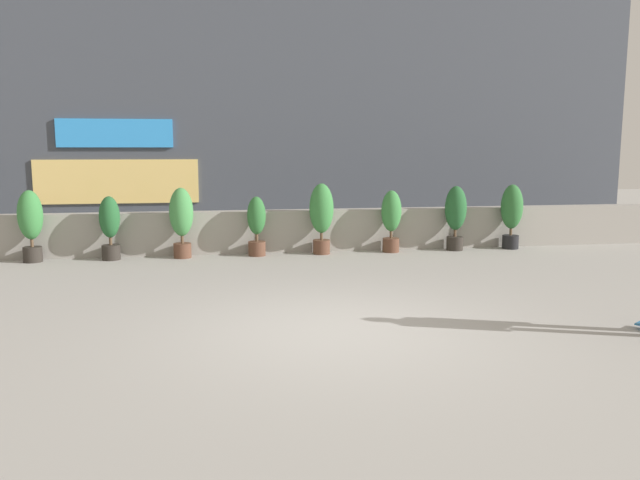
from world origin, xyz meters
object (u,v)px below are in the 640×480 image
potted_plant_2 (181,218)px  potted_plant_0 (30,221)px  potted_plant_3 (257,224)px  potted_plant_4 (321,213)px  potted_plant_1 (110,225)px  potted_plant_5 (391,218)px  potted_plant_6 (456,214)px  potted_plant_7 (512,212)px

potted_plant_2 → potted_plant_0: bearing=-180.0°
potted_plant_3 → potted_plant_4: size_ratio=0.83×
potted_plant_1 → potted_plant_5: size_ratio=0.96×
potted_plant_6 → potted_plant_5: bearing=180.0°
potted_plant_2 → potted_plant_7: size_ratio=1.00×
potted_plant_2 → potted_plant_4: (2.89, -0.00, 0.04)m
potted_plant_5 → potted_plant_1: bearing=180.0°
potted_plant_0 → potted_plant_5: bearing=0.0°
potted_plant_5 → potted_plant_7: size_ratio=0.93×
potted_plant_0 → potted_plant_7: bearing=0.0°
potted_plant_1 → potted_plant_4: potted_plant_4 is taller
potted_plant_2 → potted_plant_5: potted_plant_2 is taller
potted_plant_2 → potted_plant_6: potted_plant_2 is taller
potted_plant_1 → potted_plant_5: bearing=-0.0°
potted_plant_2 → potted_plant_4: bearing=-0.0°
potted_plant_4 → potted_plant_7: 4.29m
potted_plant_2 → potted_plant_7: bearing=0.0°
potted_plant_3 → potted_plant_4: potted_plant_4 is taller
potted_plant_2 → potted_plant_5: (4.42, 0.00, -0.08)m
potted_plant_0 → potted_plant_2: (2.89, 0.00, 0.01)m
potted_plant_2 → potted_plant_4: potted_plant_4 is taller
potted_plant_3 → potted_plant_7: bearing=0.0°
potted_plant_3 → potted_plant_6: potted_plant_6 is taller
potted_plant_2 → potted_plant_7: 7.19m
potted_plant_4 → potted_plant_6: size_ratio=1.06×
potted_plant_2 → potted_plant_5: 4.42m
potted_plant_1 → potted_plant_2: potted_plant_2 is taller
potted_plant_3 → potted_plant_6: bearing=0.0°
potted_plant_3 → potted_plant_1: bearing=180.0°
potted_plant_1 → potted_plant_2: (1.41, -0.00, 0.12)m
potted_plant_0 → potted_plant_5: potted_plant_0 is taller
potted_plant_0 → potted_plant_2: potted_plant_2 is taller
potted_plant_1 → potted_plant_7: 8.59m
potted_plant_6 → potted_plant_7: potted_plant_7 is taller
potted_plant_5 → potted_plant_7: (2.77, 0.00, 0.08)m
potted_plant_7 → potted_plant_5: bearing=180.0°
potted_plant_7 → potted_plant_6: bearing=180.0°
potted_plant_3 → potted_plant_6: (4.35, 0.00, 0.14)m
potted_plant_5 → potted_plant_6: (1.46, 0.00, 0.06)m
potted_plant_4 → potted_plant_5: bearing=0.0°
potted_plant_0 → potted_plant_2: 2.89m
potted_plant_1 → potted_plant_6: potted_plant_6 is taller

